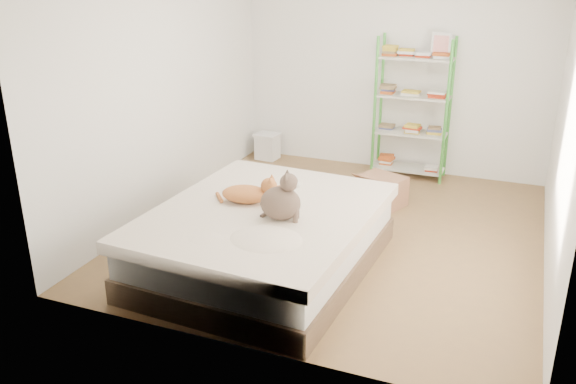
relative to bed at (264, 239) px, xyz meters
The scene contains 7 objects.
room 1.47m from the bed, 68.39° to the left, with size 3.81×4.21×2.61m.
bed is the anchor object (origin of this frame).
orange_cat 0.44m from the bed, 157.50° to the left, with size 0.49×0.26×0.20m, color #C37A39, non-canonical shape.
grey_cat 0.54m from the bed, 32.60° to the right, with size 0.30×0.35×0.40m, color brown, non-canonical shape.
shelf_unit 3.00m from the bed, 76.38° to the left, with size 0.88×0.36×1.74m.
cardboard_box 1.90m from the bed, 71.43° to the left, with size 0.57×0.59×0.38m.
white_bin 3.07m from the bed, 113.00° to the left, with size 0.33×0.30×0.35m.
Camera 1 is at (1.55, -5.32, 2.57)m, focal length 38.00 mm.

